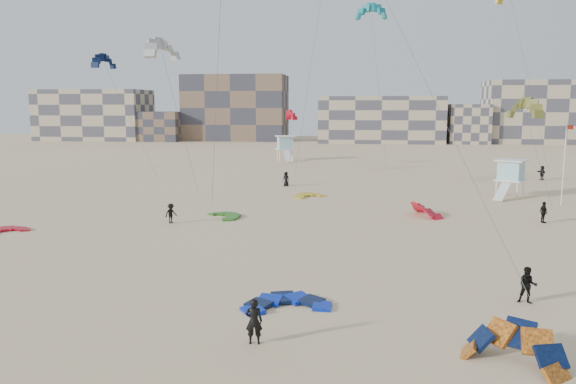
# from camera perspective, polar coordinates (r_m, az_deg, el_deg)

# --- Properties ---
(ground) EXTENTS (320.00, 320.00, 0.00)m
(ground) POSITION_cam_1_polar(r_m,az_deg,el_deg) (24.04, -6.11, -14.65)
(ground) COLOR beige
(ground) RESTS_ON ground
(kite_ground_blue) EXTENTS (4.88, 5.02, 0.97)m
(kite_ground_blue) POSITION_cam_1_polar(r_m,az_deg,el_deg) (27.41, -0.18, -11.59)
(kite_ground_blue) COLOR #0032ED
(kite_ground_blue) RESTS_ON ground
(kite_ground_orange) EXTENTS (5.20, 5.20, 3.81)m
(kite_ground_orange) POSITION_cam_1_polar(r_m,az_deg,el_deg) (23.43, 21.85, -15.90)
(kite_ground_orange) COLOR orange
(kite_ground_orange) RESTS_ON ground
(kite_ground_red) EXTENTS (4.52, 4.50, 0.72)m
(kite_ground_red) POSITION_cam_1_polar(r_m,az_deg,el_deg) (47.99, -26.79, -3.67)
(kite_ground_red) COLOR red
(kite_ground_red) RESTS_ON ground
(kite_ground_green) EXTENTS (4.82, 4.78, 0.67)m
(kite_ground_green) POSITION_cam_1_polar(r_m,az_deg,el_deg) (48.95, -6.43, -2.54)
(kite_ground_green) COLOR #337917
(kite_ground_green) RESTS_ON ground
(kite_ground_red_far) EXTENTS (4.75, 4.65, 3.59)m
(kite_ground_red_far) POSITION_cam_1_polar(r_m,az_deg,el_deg) (50.67, 13.87, -2.36)
(kite_ground_red_far) COLOR red
(kite_ground_red_far) RESTS_ON ground
(kite_ground_yellow) EXTENTS (4.74, 4.77, 0.99)m
(kite_ground_yellow) POSITION_cam_1_polar(r_m,az_deg,el_deg) (59.48, 2.16, -0.49)
(kite_ground_yellow) COLOR yellow
(kite_ground_yellow) RESTS_ON ground
(kitesurfer_main) EXTENTS (0.74, 0.53, 1.90)m
(kitesurfer_main) POSITION_cam_1_polar(r_m,az_deg,el_deg) (23.20, -3.48, -12.96)
(kitesurfer_main) COLOR black
(kitesurfer_main) RESTS_ON ground
(kitesurfer_b) EXTENTS (1.01, 0.86, 1.82)m
(kitesurfer_b) POSITION_cam_1_polar(r_m,az_deg,el_deg) (29.94, 23.17, -8.71)
(kitesurfer_b) COLOR black
(kitesurfer_b) RESTS_ON ground
(kitesurfer_c) EXTENTS (1.14, 1.20, 1.64)m
(kitesurfer_c) POSITION_cam_1_polar(r_m,az_deg,el_deg) (46.95, -11.81, -2.14)
(kitesurfer_c) COLOR black
(kitesurfer_c) RESTS_ON ground
(kitesurfer_d) EXTENTS (0.66, 1.11, 1.77)m
(kitesurfer_d) POSITION_cam_1_polar(r_m,az_deg,el_deg) (50.64, 24.54, -1.89)
(kitesurfer_d) COLOR black
(kitesurfer_d) RESTS_ON ground
(kitesurfer_e) EXTENTS (0.99, 0.80, 1.74)m
(kitesurfer_e) POSITION_cam_1_polar(r_m,az_deg,el_deg) (67.21, -0.20, 1.33)
(kitesurfer_e) COLOR black
(kitesurfer_e) RESTS_ON ground
(kitesurfer_f) EXTENTS (1.01, 1.82, 1.87)m
(kitesurfer_f) POSITION_cam_1_polar(r_m,az_deg,el_deg) (80.03, 24.39, 1.79)
(kitesurfer_f) COLOR black
(kitesurfer_f) RESTS_ON ground
(kite_fly_grey) EXTENTS (6.37, 5.24, 15.52)m
(kite_fly_grey) POSITION_cam_1_polar(r_m,az_deg,el_deg) (57.68, -12.73, 13.81)
(kite_fly_grey) COLOR beige
(kite_fly_grey) RESTS_ON ground
(kite_fly_olive) EXTENTS (4.74, 7.16, 9.43)m
(kite_fly_olive) POSITION_cam_1_polar(r_m,az_deg,el_deg) (55.14, 22.93, 7.66)
(kite_fly_olive) COLOR olive
(kite_fly_olive) RESTS_ON ground
(kite_fly_navy) EXTENTS (8.19, 4.17, 14.77)m
(kite_fly_navy) POSITION_cam_1_polar(r_m,az_deg,el_deg) (72.72, -18.21, 12.36)
(kite_fly_navy) COLOR #0B1A3D
(kite_fly_navy) RESTS_ON ground
(kite_fly_teal_b) EXTENTS (4.49, 7.62, 22.49)m
(kite_fly_teal_b) POSITION_cam_1_polar(r_m,az_deg,el_deg) (80.74, 8.46, 17.53)
(kite_fly_teal_b) COLOR #147582
(kite_fly_teal_b) RESTS_ON ground
(kite_fly_red) EXTENTS (3.91, 7.01, 8.05)m
(kite_fly_red) POSITION_cam_1_polar(r_m,az_deg,el_deg) (87.14, 0.32, 7.72)
(kite_fly_red) COLOR red
(kite_fly_red) RESTS_ON ground
(lifeguard_tower_near) EXTENTS (3.83, 5.95, 3.96)m
(lifeguard_tower_near) POSITION_cam_1_polar(r_m,az_deg,el_deg) (63.55, 21.68, 1.28)
(lifeguard_tower_near) COLOR white
(lifeguard_tower_near) RESTS_ON ground
(lifeguard_tower_far) EXTENTS (3.87, 6.39, 4.35)m
(lifeguard_tower_far) POSITION_cam_1_polar(r_m,az_deg,el_deg) (99.51, -0.31, 4.48)
(lifeguard_tower_far) COLOR white
(lifeguard_tower_far) RESTS_ON ground
(flagpole) EXTENTS (0.65, 0.10, 8.03)m
(flagpole) POSITION_cam_1_polar(r_m,az_deg,el_deg) (59.89, 26.26, 2.74)
(flagpole) COLOR white
(flagpole) RESTS_ON ground
(condo_west_a) EXTENTS (30.00, 15.00, 14.00)m
(condo_west_a) POSITION_cam_1_polar(r_m,az_deg,el_deg) (169.15, -19.06, 7.40)
(condo_west_a) COLOR tan
(condo_west_a) RESTS_ON ground
(condo_west_b) EXTENTS (28.00, 14.00, 18.00)m
(condo_west_b) POSITION_cam_1_polar(r_m,az_deg,el_deg) (159.39, -5.32, 8.50)
(condo_west_b) COLOR brown
(condo_west_b) RESTS_ON ground
(condo_mid) EXTENTS (32.00, 16.00, 12.00)m
(condo_mid) POSITION_cam_1_polar(r_m,az_deg,el_deg) (151.53, 9.39, 7.28)
(condo_mid) COLOR tan
(condo_mid) RESTS_ON ground
(condo_east) EXTENTS (26.00, 14.00, 16.00)m
(condo_east) POSITION_cam_1_polar(r_m,az_deg,el_deg) (159.80, 24.00, 7.43)
(condo_east) COLOR tan
(condo_east) RESTS_ON ground
(condo_fill_left) EXTENTS (12.00, 10.00, 8.00)m
(condo_fill_left) POSITION_cam_1_polar(r_m,az_deg,el_deg) (159.43, -12.85, 6.52)
(condo_fill_left) COLOR brown
(condo_fill_left) RESTS_ON ground
(condo_fill_right) EXTENTS (10.00, 10.00, 10.00)m
(condo_fill_right) POSITION_cam_1_polar(r_m,az_deg,el_deg) (151.85, 17.78, 6.61)
(condo_fill_right) COLOR tan
(condo_fill_right) RESTS_ON ground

